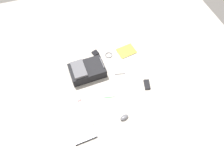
{
  "coord_description": "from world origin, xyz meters",
  "views": [
    {
      "loc": [
        1.17,
        -0.31,
        2.11
      ],
      "look_at": [
        0.04,
        0.05,
        0.02
      ],
      "focal_mm": 29.74,
      "sensor_mm": 36.0,
      "label": 1
    }
  ],
  "objects_px": {
    "pen_black": "(109,97)",
    "computer_mouse": "(124,117)",
    "backpack": "(87,71)",
    "book_red": "(126,51)",
    "cable_coil": "(109,55)",
    "usb_stick": "(79,101)",
    "earbud_pouch": "(95,53)",
    "pen_blue": "(120,74)",
    "power_brick": "(147,84)",
    "laptop": "(82,127)"
  },
  "relations": [
    {
      "from": "pen_black",
      "to": "computer_mouse",
      "type": "bearing_deg",
      "value": 15.68
    },
    {
      "from": "backpack",
      "to": "book_red",
      "type": "bearing_deg",
      "value": 107.73
    },
    {
      "from": "cable_coil",
      "to": "usb_stick",
      "type": "bearing_deg",
      "value": -44.63
    },
    {
      "from": "pen_black",
      "to": "backpack",
      "type": "bearing_deg",
      "value": -157.62
    },
    {
      "from": "backpack",
      "to": "earbud_pouch",
      "type": "xyz_separation_m",
      "value": [
        -0.3,
        0.19,
        -0.06
      ]
    },
    {
      "from": "usb_stick",
      "to": "pen_blue",
      "type": "bearing_deg",
      "value": 109.52
    },
    {
      "from": "backpack",
      "to": "book_red",
      "type": "height_order",
      "value": "backpack"
    },
    {
      "from": "book_red",
      "to": "backpack",
      "type": "bearing_deg",
      "value": -72.27
    },
    {
      "from": "computer_mouse",
      "to": "pen_blue",
      "type": "distance_m",
      "value": 0.62
    },
    {
      "from": "computer_mouse",
      "to": "cable_coil",
      "type": "distance_m",
      "value": 0.96
    },
    {
      "from": "pen_black",
      "to": "earbud_pouch",
      "type": "xyz_separation_m",
      "value": [
        -0.72,
        0.02,
        0.01
      ]
    },
    {
      "from": "power_brick",
      "to": "pen_black",
      "type": "height_order",
      "value": "power_brick"
    },
    {
      "from": "cable_coil",
      "to": "laptop",
      "type": "bearing_deg",
      "value": -33.74
    },
    {
      "from": "backpack",
      "to": "pen_blue",
      "type": "height_order",
      "value": "backpack"
    },
    {
      "from": "backpack",
      "to": "book_red",
      "type": "distance_m",
      "value": 0.67
    },
    {
      "from": "laptop",
      "to": "earbud_pouch",
      "type": "relative_size",
      "value": 4.52
    },
    {
      "from": "laptop",
      "to": "pen_black",
      "type": "xyz_separation_m",
      "value": [
        -0.27,
        0.41,
        -0.01
      ]
    },
    {
      "from": "usb_stick",
      "to": "backpack",
      "type": "bearing_deg",
      "value": 151.73
    },
    {
      "from": "pen_blue",
      "to": "earbud_pouch",
      "type": "bearing_deg",
      "value": -152.82
    },
    {
      "from": "usb_stick",
      "to": "pen_black",
      "type": "bearing_deg",
      "value": 79.21
    },
    {
      "from": "backpack",
      "to": "computer_mouse",
      "type": "bearing_deg",
      "value": 19.61
    },
    {
      "from": "pen_blue",
      "to": "book_red",
      "type": "bearing_deg",
      "value": 148.11
    },
    {
      "from": "book_red",
      "to": "power_brick",
      "type": "relative_size",
      "value": 2.0
    },
    {
      "from": "power_brick",
      "to": "pen_blue",
      "type": "bearing_deg",
      "value": -133.89
    },
    {
      "from": "backpack",
      "to": "laptop",
      "type": "xyz_separation_m",
      "value": [
        0.69,
        -0.23,
        -0.06
      ]
    },
    {
      "from": "backpack",
      "to": "usb_stick",
      "type": "height_order",
      "value": "backpack"
    },
    {
      "from": "book_red",
      "to": "pen_black",
      "type": "distance_m",
      "value": 0.78
    },
    {
      "from": "laptop",
      "to": "backpack",
      "type": "bearing_deg",
      "value": 161.26
    },
    {
      "from": "pen_black",
      "to": "pen_blue",
      "type": "bearing_deg",
      "value": 139.71
    },
    {
      "from": "laptop",
      "to": "book_red",
      "type": "height_order",
      "value": "laptop"
    },
    {
      "from": "cable_coil",
      "to": "pen_black",
      "type": "xyz_separation_m",
      "value": [
        0.64,
        -0.19,
        -0.0
      ]
    },
    {
      "from": "power_brick",
      "to": "usb_stick",
      "type": "xyz_separation_m",
      "value": [
        -0.05,
        -0.89,
        -0.01
      ]
    },
    {
      "from": "backpack",
      "to": "cable_coil",
      "type": "bearing_deg",
      "value": 119.77
    },
    {
      "from": "book_red",
      "to": "cable_coil",
      "type": "bearing_deg",
      "value": -91.9
    },
    {
      "from": "laptop",
      "to": "pen_blue",
      "type": "relative_size",
      "value": 2.71
    },
    {
      "from": "power_brick",
      "to": "backpack",
      "type": "bearing_deg",
      "value": -120.32
    },
    {
      "from": "laptop",
      "to": "power_brick",
      "type": "relative_size",
      "value": 2.67
    },
    {
      "from": "cable_coil",
      "to": "earbud_pouch",
      "type": "xyz_separation_m",
      "value": [
        -0.09,
        -0.18,
        0.01
      ]
    },
    {
      "from": "cable_coil",
      "to": "power_brick",
      "type": "relative_size",
      "value": 0.74
    },
    {
      "from": "book_red",
      "to": "earbud_pouch",
      "type": "distance_m",
      "value": 0.45
    },
    {
      "from": "laptop",
      "to": "usb_stick",
      "type": "distance_m",
      "value": 0.34
    },
    {
      "from": "computer_mouse",
      "to": "earbud_pouch",
      "type": "xyz_separation_m",
      "value": [
        -1.04,
        -0.07,
        -0.01
      ]
    },
    {
      "from": "pen_black",
      "to": "cable_coil",
      "type": "bearing_deg",
      "value": 163.19
    },
    {
      "from": "pen_blue",
      "to": "computer_mouse",
      "type": "bearing_deg",
      "value": -14.49
    },
    {
      "from": "book_red",
      "to": "earbud_pouch",
      "type": "xyz_separation_m",
      "value": [
        -0.1,
        -0.44,
        0.01
      ]
    },
    {
      "from": "pen_black",
      "to": "earbud_pouch",
      "type": "relative_size",
      "value": 1.76
    },
    {
      "from": "backpack",
      "to": "pen_black",
      "type": "xyz_separation_m",
      "value": [
        0.43,
        0.18,
        -0.07
      ]
    },
    {
      "from": "computer_mouse",
      "to": "cable_coil",
      "type": "height_order",
      "value": "computer_mouse"
    },
    {
      "from": "power_brick",
      "to": "pen_blue",
      "type": "relative_size",
      "value": 1.02
    },
    {
      "from": "pen_black",
      "to": "pen_blue",
      "type": "relative_size",
      "value": 1.05
    }
  ]
}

